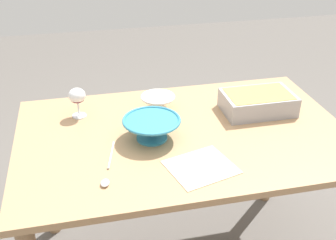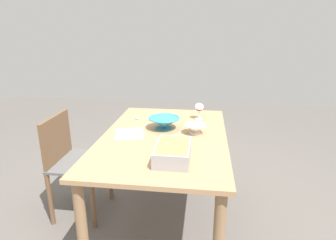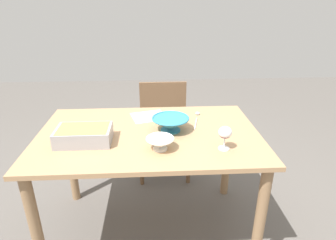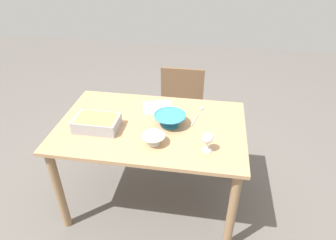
# 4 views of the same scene
# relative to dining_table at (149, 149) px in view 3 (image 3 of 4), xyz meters

# --- Properties ---
(ground_plane) EXTENTS (8.00, 8.00, 0.00)m
(ground_plane) POSITION_rel_dining_table_xyz_m (0.00, 0.00, -0.66)
(ground_plane) COLOR #5B5651
(dining_table) EXTENTS (1.37, 0.87, 0.77)m
(dining_table) POSITION_rel_dining_table_xyz_m (0.00, 0.00, 0.00)
(dining_table) COLOR tan
(dining_table) RESTS_ON ground_plane
(chair) EXTENTS (0.45, 0.39, 0.84)m
(chair) POSITION_rel_dining_table_xyz_m (0.13, 0.79, -0.18)
(chair) COLOR #595959
(chair) RESTS_ON ground_plane
(wine_glass) EXTENTS (0.07, 0.07, 0.14)m
(wine_glass) POSITION_rel_dining_table_xyz_m (0.42, -0.23, 0.21)
(wine_glass) COLOR white
(wine_glass) RESTS_ON dining_table
(casserole_dish) EXTENTS (0.31, 0.20, 0.09)m
(casserole_dish) POSITION_rel_dining_table_xyz_m (-0.37, -0.10, 0.16)
(casserole_dish) COLOR #99999E
(casserole_dish) RESTS_ON dining_table
(mixing_bowl) EXTENTS (0.23, 0.23, 0.09)m
(mixing_bowl) POSITION_rel_dining_table_xyz_m (0.14, 0.02, 0.17)
(mixing_bowl) COLOR teal
(mixing_bowl) RESTS_ON dining_table
(small_bowl) EXTENTS (0.16, 0.16, 0.07)m
(small_bowl) POSITION_rel_dining_table_xyz_m (0.06, -0.22, 0.16)
(small_bowl) COLOR white
(small_bowl) RESTS_ON dining_table
(serving_spoon) EXTENTS (0.08, 0.28, 0.01)m
(serving_spoon) POSITION_rel_dining_table_xyz_m (0.34, 0.22, 0.12)
(serving_spoon) COLOR silver
(serving_spoon) RESTS_ON dining_table
(napkin) EXTENTS (0.28, 0.25, 0.00)m
(napkin) POSITION_rel_dining_table_xyz_m (-0.00, 0.26, 0.12)
(napkin) COLOR beige
(napkin) RESTS_ON dining_table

